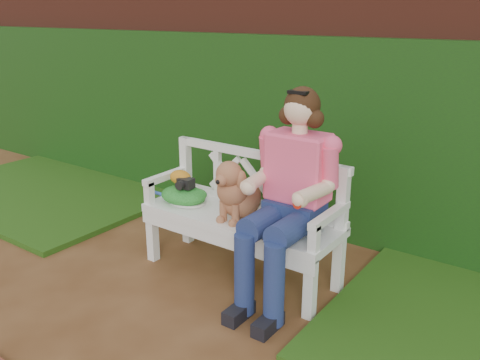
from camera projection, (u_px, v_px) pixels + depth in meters
The scene contains 11 objects.
ground at pixel (150, 295), 3.56m from camera, with size 60.00×60.00×0.00m, color #4C2B14.
brick_wall at pixel (291, 102), 4.68m from camera, with size 10.00×0.30×2.20m, color maroon.
ivy_hedge at pixel (278, 132), 4.59m from camera, with size 10.00×0.18×1.70m, color #184A0E.
grass_left at pixel (53, 190), 5.57m from camera, with size 2.60×2.00×0.05m, color black.
garden_bench at pixel (240, 245), 3.77m from camera, with size 1.58×0.60×0.48m, color white, non-canonical shape.
seated_woman at pixel (294, 198), 3.36m from camera, with size 0.61×0.81×1.44m, color #DF3940, non-canonical shape.
dog at pixel (238, 188), 3.58m from camera, with size 0.30×0.41×0.45m, color #9C6236, non-canonical shape.
tennis_racket at pixel (185, 201), 3.94m from camera, with size 0.58×0.24×0.03m, color silver, non-canonical shape.
green_bag at pixel (183, 195), 3.92m from camera, with size 0.38×0.29×0.13m, color #246F2B, non-canonical shape.
camera_item at pixel (186, 183), 3.86m from camera, with size 0.12×0.09×0.08m, color black.
baseball_glove at pixel (180, 177), 3.94m from camera, with size 0.18×0.13×0.11m, color #C17818.
Camera 1 is at (2.33, -2.17, 1.89)m, focal length 38.00 mm.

